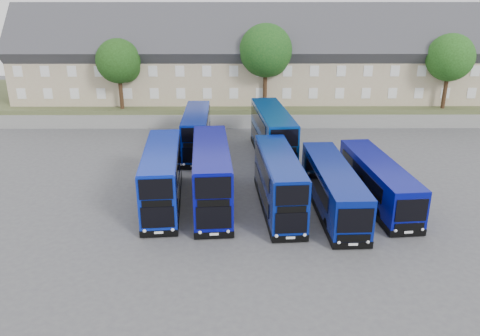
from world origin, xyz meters
name	(u,v)px	position (x,y,z in m)	size (l,w,h in m)	color
ground	(255,229)	(0.00, 0.00, 0.00)	(120.00, 120.00, 0.00)	#49494E
retaining_wall	(247,121)	(0.00, 24.00, 0.75)	(70.00, 0.40, 1.50)	slate
earth_bank	(246,100)	(0.00, 34.00, 1.00)	(80.00, 20.00, 2.00)	#4D552F
terrace_row	(272,61)	(3.00, 30.00, 6.60)	(60.00, 10.40, 11.20)	tan
dd_front_left	(162,178)	(-6.35, 3.88, 1.99)	(3.22, 10.35, 4.05)	#0920A5
dd_front_mid	(212,176)	(-2.91, 3.93, 2.09)	(3.25, 10.87, 4.26)	#070A85
dd_front_right	(279,183)	(1.71, 3.02, 1.92)	(2.96, 9.98, 3.91)	navy
dd_rear_left	(197,133)	(-4.90, 15.43, 1.90)	(2.47, 9.81, 3.87)	navy
dd_rear_right	(272,135)	(2.05, 13.80, 2.15)	(3.57, 11.21, 4.38)	navy
coach_east_a	(332,189)	(5.43, 2.99, 1.52)	(2.78, 11.44, 3.11)	navy
coach_east_b	(377,182)	(8.88, 4.24, 1.47)	(3.27, 11.13, 3.00)	#070C80
tree_west	(120,63)	(-13.85, 25.10, 7.05)	(4.80, 4.80, 7.65)	#382314
tree_mid	(267,52)	(2.15, 25.60, 8.07)	(5.76, 5.76, 9.18)	#382314
tree_east	(451,59)	(22.15, 25.10, 7.39)	(5.12, 5.12, 8.16)	#382314
tree_far	(476,49)	(28.15, 32.10, 7.73)	(5.44, 5.44, 8.67)	#382314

